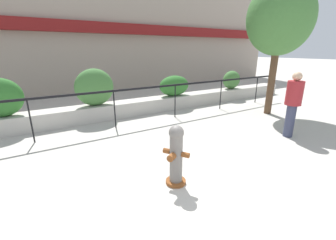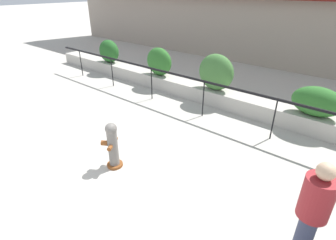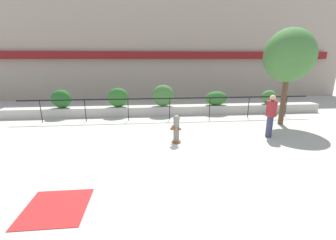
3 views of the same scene
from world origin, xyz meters
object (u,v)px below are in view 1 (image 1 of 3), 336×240
at_px(hedge_bush_2, 94,87).
at_px(hedge_bush_3, 174,86).
at_px(fire_hydrant, 176,155).
at_px(pedestrian, 293,101).
at_px(street_tree, 280,19).
at_px(hedge_bush_4, 231,80).

height_order(hedge_bush_2, hedge_bush_3, hedge_bush_2).
height_order(hedge_bush_2, fire_hydrant, hedge_bush_2).
bearing_deg(hedge_bush_2, pedestrian, -46.72).
relative_size(street_tree, pedestrian, 2.57).
bearing_deg(pedestrian, hedge_bush_3, 102.16).
relative_size(hedge_bush_2, street_tree, 0.28).
xyz_separation_m(hedge_bush_2, pedestrian, (4.00, -4.24, -0.11)).
height_order(hedge_bush_4, street_tree, street_tree).
relative_size(hedge_bush_3, hedge_bush_4, 1.40).
height_order(hedge_bush_2, pedestrian, pedestrian).
distance_m(hedge_bush_2, hedge_bush_3, 3.09).
bearing_deg(hedge_bush_3, hedge_bush_4, 0.00).
xyz_separation_m(hedge_bush_2, hedge_bush_3, (3.08, 0.00, -0.20)).
bearing_deg(hedge_bush_4, street_tree, -105.56).
relative_size(hedge_bush_3, street_tree, 0.29).
xyz_separation_m(hedge_bush_4, street_tree, (-0.70, -2.51, 2.31)).
bearing_deg(fire_hydrant, street_tree, 20.37).
height_order(hedge_bush_2, hedge_bush_4, hedge_bush_2).
xyz_separation_m(street_tree, pedestrian, (-1.58, -1.74, -2.23)).
bearing_deg(hedge_bush_2, hedge_bush_3, 0.00).
relative_size(hedge_bush_2, fire_hydrant, 1.15).
bearing_deg(hedge_bush_2, street_tree, -24.22).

